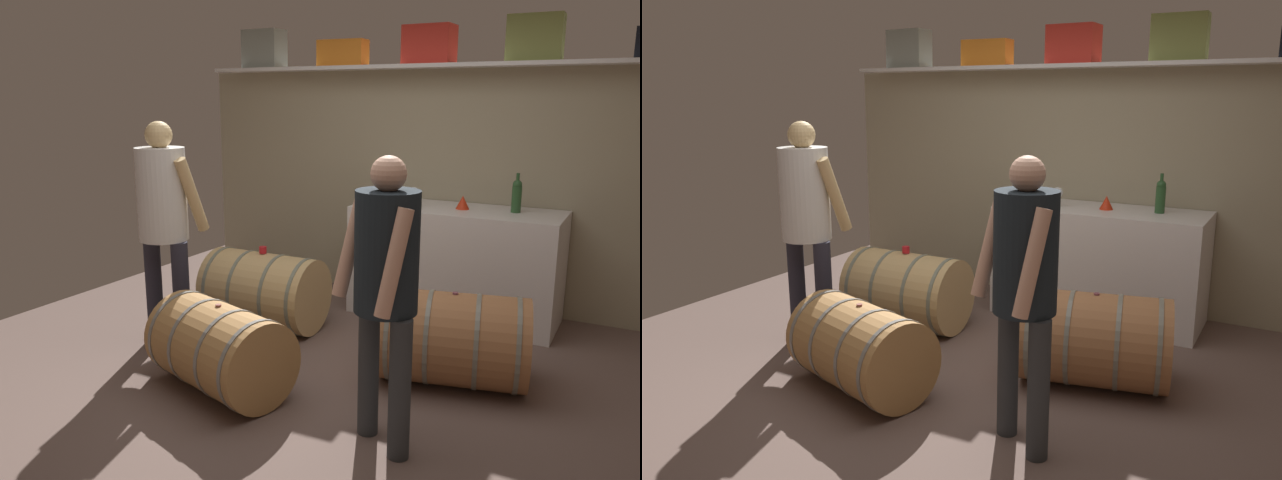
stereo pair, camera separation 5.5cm
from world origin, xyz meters
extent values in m
cube|color=brown|center=(0.00, 0.55, -0.01)|extent=(5.74, 7.59, 0.02)
cube|color=gray|center=(0.00, 2.20, 1.01)|extent=(4.54, 0.10, 2.02)
cube|color=silver|center=(0.00, 2.05, 2.04)|extent=(4.18, 0.40, 0.03)
cube|color=gray|center=(-1.65, 2.05, 2.23)|extent=(0.38, 0.23, 0.35)
cube|color=orange|center=(-0.82, 2.05, 2.16)|extent=(0.44, 0.23, 0.23)
cube|color=red|center=(-0.02, 2.05, 2.21)|extent=(0.40, 0.26, 0.31)
cube|color=olive|center=(0.81, 2.05, 2.23)|extent=(0.41, 0.21, 0.35)
cube|color=silver|center=(0.35, 1.80, 0.45)|extent=(1.65, 0.67, 0.91)
cylinder|color=#29512A|center=(0.80, 1.85, 1.01)|extent=(0.07, 0.07, 0.21)
sphere|color=#29512A|center=(0.80, 1.85, 1.13)|extent=(0.07, 0.07, 0.07)
cylinder|color=#29512A|center=(0.80, 1.85, 1.18)|extent=(0.03, 0.03, 0.08)
cylinder|color=white|center=(0.00, 1.74, 0.91)|extent=(0.06, 0.06, 0.00)
cylinder|color=white|center=(0.00, 1.74, 0.95)|extent=(0.01, 0.01, 0.08)
sphere|color=white|center=(0.00, 1.74, 1.03)|extent=(0.09, 0.09, 0.09)
sphere|color=maroon|center=(0.00, 1.74, 1.01)|extent=(0.05, 0.05, 0.05)
cone|color=red|center=(0.39, 1.80, 0.96)|extent=(0.11, 0.11, 0.11)
cylinder|color=tan|center=(-0.89, 0.84, 0.30)|extent=(0.90, 0.59, 0.59)
cylinder|color=slate|center=(-1.27, 0.84, 0.30)|extent=(0.03, 0.60, 0.60)
cylinder|color=slate|center=(-1.04, 0.84, 0.30)|extent=(0.03, 0.60, 0.60)
cylinder|color=slate|center=(-0.75, 0.84, 0.30)|extent=(0.03, 0.60, 0.60)
cylinder|color=slate|center=(-0.51, 0.84, 0.30)|extent=(0.03, 0.60, 0.60)
cylinder|color=#8F4A4E|center=(-0.89, 0.84, 0.60)|extent=(0.04, 0.04, 0.01)
cylinder|color=#A16840|center=(0.72, 0.56, 0.30)|extent=(1.02, 0.78, 0.59)
cylinder|color=slate|center=(0.35, 0.48, 0.30)|extent=(0.16, 0.59, 0.60)
cylinder|color=slate|center=(0.58, 0.53, 0.30)|extent=(0.16, 0.59, 0.60)
cylinder|color=slate|center=(0.86, 0.60, 0.30)|extent=(0.16, 0.59, 0.60)
cylinder|color=slate|center=(1.09, 0.65, 0.30)|extent=(0.16, 0.59, 0.60)
cylinder|color=#814652|center=(0.72, 0.56, 0.60)|extent=(0.04, 0.04, 0.01)
cylinder|color=#A77844|center=(-0.51, -0.23, 0.28)|extent=(1.00, 0.78, 0.55)
cylinder|color=slate|center=(-0.86, -0.12, 0.28)|extent=(0.19, 0.54, 0.56)
cylinder|color=slate|center=(-0.64, -0.19, 0.28)|extent=(0.19, 0.54, 0.56)
cylinder|color=slate|center=(-0.37, -0.27, 0.28)|extent=(0.19, 0.54, 0.56)
cylinder|color=slate|center=(-0.15, -0.34, 0.28)|extent=(0.19, 0.54, 0.56)
cylinder|color=brown|center=(-0.51, -0.23, 0.56)|extent=(0.04, 0.04, 0.01)
cylinder|color=red|center=(-0.90, 0.84, 0.63)|extent=(0.06, 0.06, 0.05)
cylinder|color=#2D3032|center=(0.50, -0.25, 0.37)|extent=(0.11, 0.11, 0.74)
cylinder|color=#2D3032|center=(0.73, -0.39, 0.37)|extent=(0.11, 0.11, 0.74)
cylinder|color=black|center=(0.62, -0.32, 1.05)|extent=(0.32, 0.32, 0.61)
sphere|color=tan|center=(0.62, -0.32, 1.43)|extent=(0.18, 0.18, 0.18)
cylinder|color=tan|center=(0.41, -0.30, 1.05)|extent=(0.18, 0.22, 0.52)
cylinder|color=tan|center=(0.73, -0.49, 1.05)|extent=(0.17, 0.21, 0.52)
cylinder|color=#262632|center=(-1.16, 0.18, 0.40)|extent=(0.12, 0.12, 0.79)
cylinder|color=#262632|center=(-1.45, 0.21, 0.40)|extent=(0.12, 0.12, 0.79)
cylinder|color=silver|center=(-1.31, 0.20, 1.12)|extent=(0.34, 0.34, 0.66)
sphere|color=tan|center=(-1.31, 0.20, 1.53)|extent=(0.19, 0.19, 0.19)
cylinder|color=tan|center=(-1.10, 0.27, 1.12)|extent=(0.11, 0.28, 0.54)
cylinder|color=tan|center=(-1.49, 0.32, 1.12)|extent=(0.10, 0.21, 0.56)
camera|label=1|loc=(1.75, -3.07, 1.79)|focal=34.95mm
camera|label=2|loc=(1.80, -3.05, 1.79)|focal=34.95mm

